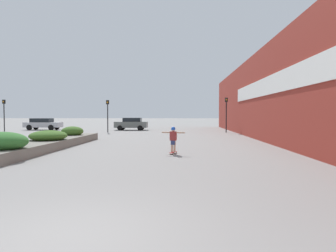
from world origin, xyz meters
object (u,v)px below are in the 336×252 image
object	(u,v)px
traffic_light_left	(108,110)
traffic_light_far_left	(4,110)
skateboarder	(173,137)
car_center_right	(43,124)
traffic_light_right	(226,109)
skateboard	(173,152)
car_center_left	(131,124)
car_leftmost	(312,123)

from	to	relation	value
traffic_light_left	traffic_light_far_left	bearing A→B (deg)	175.78
skateboarder	car_center_right	bearing A→B (deg)	141.77
traffic_light_left	car_center_right	bearing A→B (deg)	153.89
traffic_light_right	traffic_light_far_left	xyz separation A→B (m)	(-24.44, 0.79, -0.07)
traffic_light_far_left	car_center_right	bearing A→B (deg)	53.70
skateboard	car_center_left	size ratio (longest dim) A/B	0.21
skateboarder	traffic_light_right	world-z (taller)	traffic_light_right
skateboarder	car_leftmost	bearing A→B (deg)	69.71
traffic_light_left	skateboard	bearing A→B (deg)	-66.45
skateboard	skateboarder	bearing A→B (deg)	-165.79
skateboarder	car_center_right	size ratio (longest dim) A/B	0.28
car_center_left	car_center_right	xyz separation A→B (m)	(-10.99, -0.02, -0.02)
car_center_left	car_center_right	bearing A→B (deg)	90.11
skateboarder	car_leftmost	size ratio (longest dim) A/B	0.28
traffic_light_left	traffic_light_right	size ratio (longest dim) A/B	0.93
skateboarder	traffic_light_right	xyz separation A→B (m)	(5.03, 17.35, 1.66)
skateboarder	traffic_light_left	xyz separation A→B (m)	(-7.52, 17.26, 1.51)
skateboard	traffic_light_right	bearing A→B (deg)	88.05
car_leftmost	traffic_light_right	size ratio (longest dim) A/B	1.20
car_center_right	traffic_light_right	bearing A→B (deg)	78.50
traffic_light_right	traffic_light_far_left	distance (m)	24.45
car_leftmost	traffic_light_far_left	world-z (taller)	traffic_light_far_left
skateboarder	skateboard	bearing A→B (deg)	14.21
skateboard	car_center_left	xyz separation A→B (m)	(-5.75, 21.80, 0.71)
skateboard	traffic_light_right	distance (m)	18.22
skateboarder	traffic_light_far_left	bearing A→B (deg)	151.16
skateboarder	car_leftmost	world-z (taller)	car_leftmost
skateboard	car_center_right	size ratio (longest dim) A/B	0.19
skateboard	skateboarder	distance (m)	0.75
car_center_right	traffic_light_left	distance (m)	10.39
skateboard	traffic_light_far_left	size ratio (longest dim) A/B	0.23
skateboarder	traffic_light_far_left	size ratio (longest dim) A/B	0.34
car_leftmost	traffic_light_left	xyz separation A→B (m)	(-24.56, -7.54, 1.55)
traffic_light_right	car_leftmost	bearing A→B (deg)	31.80
car_center_right	car_center_left	bearing A→B (deg)	90.11
skateboarder	car_center_left	bearing A→B (deg)	118.99
skateboarder	traffic_light_far_left	world-z (taller)	traffic_light_far_left
skateboarder	car_leftmost	xyz separation A→B (m)	(17.04, 24.80, -0.04)
skateboarder	traffic_light_left	bearing A→B (deg)	127.76
car_center_right	traffic_light_right	size ratio (longest dim) A/B	1.19
car_center_left	traffic_light_left	distance (m)	5.11
car_center_right	traffic_light_left	bearing A→B (deg)	63.89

